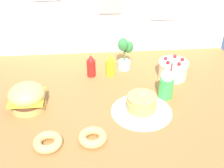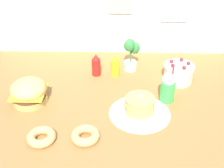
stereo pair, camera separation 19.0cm
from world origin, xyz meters
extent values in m
cube|color=#9E6B38|center=(0.00, 0.00, -0.01)|extent=(2.29, 1.87, 0.02)
cube|color=silver|center=(0.00, 0.93, 0.43)|extent=(2.29, 0.03, 0.86)
cube|color=#D8A599|center=(0.03, 0.91, 0.50)|extent=(0.21, 0.01, 0.21)
cube|color=silver|center=(0.52, 0.91, 0.44)|extent=(0.24, 0.01, 0.25)
cylinder|color=white|center=(0.17, -0.04, 0.00)|extent=(0.43, 0.43, 0.00)
cylinder|color=#DBA859|center=(-0.62, 0.08, 0.02)|extent=(0.25, 0.25, 0.04)
cylinder|color=#59331E|center=(-0.62, 0.08, 0.06)|extent=(0.23, 0.23, 0.03)
cube|color=yellow|center=(-0.62, 0.08, 0.08)|extent=(0.24, 0.24, 0.01)
ellipsoid|color=#E5B260|center=(-0.62, 0.08, 0.11)|extent=(0.26, 0.26, 0.15)
cylinder|color=white|center=(0.17, -0.04, 0.01)|extent=(0.33, 0.33, 0.01)
cylinder|color=#E0AD5B|center=(0.17, -0.04, 0.03)|extent=(0.20, 0.20, 0.03)
cylinder|color=#E0AD5B|center=(0.17, -0.05, 0.06)|extent=(0.20, 0.20, 0.03)
cylinder|color=#E0AD5B|center=(0.17, -0.04, 0.09)|extent=(0.21, 0.21, 0.03)
cylinder|color=#E0AD5B|center=(0.17, -0.04, 0.11)|extent=(0.20, 0.20, 0.03)
cube|color=#F7E072|center=(0.17, -0.04, 0.14)|extent=(0.04, 0.04, 0.02)
cylinder|color=beige|center=(0.51, 0.40, 0.06)|extent=(0.23, 0.23, 0.13)
cylinder|color=#F4EACC|center=(0.51, 0.40, 0.14)|extent=(0.24, 0.24, 0.02)
sphere|color=red|center=(0.58, 0.40, 0.16)|extent=(0.03, 0.03, 0.03)
sphere|color=red|center=(0.53, 0.46, 0.16)|extent=(0.03, 0.03, 0.03)
sphere|color=red|center=(0.45, 0.43, 0.16)|extent=(0.03, 0.03, 0.03)
sphere|color=red|center=(0.45, 0.36, 0.16)|extent=(0.03, 0.03, 0.03)
sphere|color=red|center=(0.53, 0.33, 0.16)|extent=(0.03, 0.03, 0.03)
cylinder|color=red|center=(-0.17, 0.48, 0.07)|extent=(0.07, 0.07, 0.15)
cone|color=red|center=(-0.17, 0.48, 0.17)|extent=(0.06, 0.06, 0.05)
cylinder|color=yellow|center=(-0.01, 0.48, 0.07)|extent=(0.07, 0.07, 0.15)
cone|color=yellow|center=(-0.01, 0.48, 0.17)|extent=(0.06, 0.06, 0.05)
cylinder|color=green|center=(0.38, 0.12, 0.08)|extent=(0.11, 0.11, 0.16)
sphere|color=white|center=(0.38, 0.12, 0.18)|extent=(0.10, 0.10, 0.10)
cylinder|color=red|center=(0.40, 0.12, 0.21)|extent=(0.01, 0.03, 0.16)
torus|color=tan|center=(-0.45, -0.32, 0.03)|extent=(0.18, 0.18, 0.05)
torus|color=#8CCC8C|center=(-0.45, -0.32, 0.03)|extent=(0.17, 0.17, 0.05)
torus|color=tan|center=(-0.18, -0.31, 0.03)|extent=(0.18, 0.18, 0.05)
torus|color=pink|center=(-0.18, -0.31, 0.03)|extent=(0.17, 0.17, 0.05)
cylinder|color=white|center=(0.12, 0.57, 0.04)|extent=(0.11, 0.11, 0.08)
cylinder|color=#4C7238|center=(0.12, 0.57, 0.15)|extent=(0.02, 0.02, 0.14)
ellipsoid|color=#38843D|center=(0.16, 0.58, 0.20)|extent=(0.09, 0.06, 0.11)
ellipsoid|color=#38843D|center=(0.11, 0.61, 0.22)|extent=(0.09, 0.06, 0.11)
ellipsoid|color=#38843D|center=(0.11, 0.54, 0.24)|extent=(0.09, 0.06, 0.11)
camera|label=1|loc=(-0.17, -1.62, 1.25)|focal=46.11mm
camera|label=2|loc=(0.02, -1.62, 1.25)|focal=46.11mm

